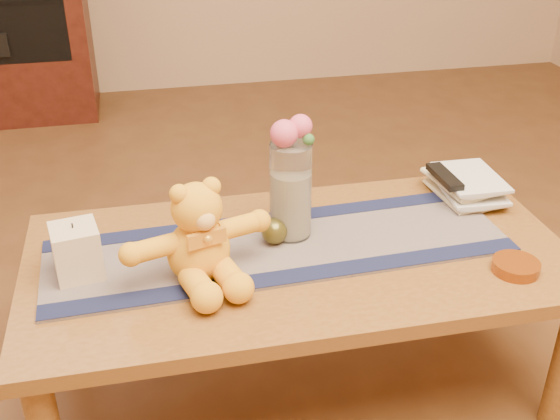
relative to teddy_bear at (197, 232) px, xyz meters
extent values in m
plane|color=#4F2E16|center=(0.26, 0.06, -0.58)|extent=(5.50, 5.50, 0.00)
cube|color=brown|center=(0.26, 0.06, -0.15)|extent=(1.40, 0.70, 0.04)
cylinder|color=brown|center=(-0.38, 0.35, -0.37)|extent=(0.07, 0.07, 0.41)
cylinder|color=brown|center=(0.90, 0.35, -0.37)|extent=(0.07, 0.07, 0.41)
cube|color=#16183E|center=(0.22, 0.09, -0.12)|extent=(1.21, 0.40, 0.01)
cube|color=#131739|center=(0.22, -0.06, -0.12)|extent=(1.20, 0.11, 0.00)
cube|color=#131739|center=(0.21, 0.23, -0.12)|extent=(1.20, 0.11, 0.00)
cube|color=beige|center=(-0.29, 0.06, -0.05)|extent=(0.13, 0.13, 0.13)
cylinder|color=black|center=(-0.29, 0.06, 0.02)|extent=(0.00, 0.00, 0.01)
cylinder|color=silver|center=(0.26, 0.14, 0.01)|extent=(0.11, 0.11, 0.26)
cylinder|color=beige|center=(0.26, 0.14, -0.03)|extent=(0.09, 0.09, 0.18)
sphere|color=#D84C6E|center=(0.24, 0.13, 0.18)|extent=(0.07, 0.07, 0.07)
sphere|color=#D84C6E|center=(0.28, 0.15, 0.19)|extent=(0.06, 0.06, 0.06)
sphere|color=#536BB5|center=(0.27, 0.18, 0.17)|extent=(0.04, 0.04, 0.04)
sphere|color=#536BB5|center=(0.23, 0.16, 0.16)|extent=(0.04, 0.04, 0.04)
sphere|color=#33662D|center=(0.30, 0.12, 0.16)|extent=(0.03, 0.03, 0.03)
sphere|color=#4A4418|center=(0.21, 0.10, -0.08)|extent=(0.07, 0.07, 0.07)
imported|color=beige|center=(0.74, 0.24, -0.12)|extent=(0.18, 0.24, 0.02)
imported|color=beige|center=(0.74, 0.24, -0.10)|extent=(0.18, 0.23, 0.02)
imported|color=beige|center=(0.73, 0.25, -0.08)|extent=(0.19, 0.24, 0.02)
imported|color=beige|center=(0.74, 0.24, -0.06)|extent=(0.17, 0.23, 0.02)
cube|color=black|center=(0.74, 0.23, -0.04)|extent=(0.05, 0.16, 0.02)
cylinder|color=#BF5914|center=(0.76, -0.14, -0.11)|extent=(0.14, 0.14, 0.03)
camera|label=1|loc=(-0.10, -1.39, 0.82)|focal=43.64mm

